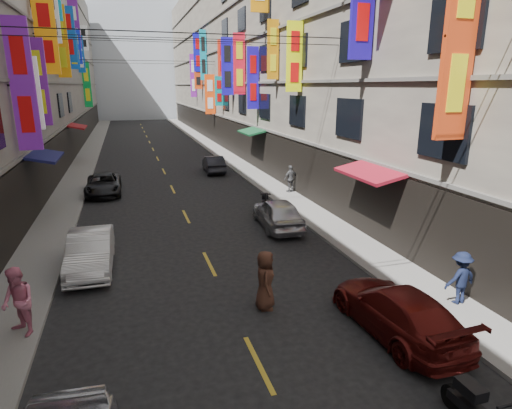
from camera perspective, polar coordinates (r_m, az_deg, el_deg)
sidewalk_left at (r=38.77m, az=-21.89°, el=5.35°), size 2.00×90.00×0.12m
sidewalk_right at (r=39.54m, az=-4.24°, el=6.61°), size 2.00×90.00×0.12m
building_row_right at (r=40.93m, az=4.21°, el=20.15°), size 10.14×90.00×19.00m
haze_block at (r=88.29m, az=-16.02°, el=18.12°), size 18.00×8.00×22.00m
shop_signage at (r=31.23m, az=-12.82°, el=20.52°), size 14.00×55.00×12.30m
street_awnings at (r=22.39m, az=-13.56°, el=6.96°), size 13.99×35.20×0.41m
overhead_cables at (r=26.38m, az=-12.11°, el=20.93°), size 14.00×38.04×1.24m
lane_markings at (r=35.75m, az=-12.62°, el=5.23°), size 0.12×80.20×0.01m
scooter_far_right at (r=21.69m, az=1.21°, el=0.21°), size 0.72×1.77×1.14m
car_left_mid at (r=15.91m, az=-21.20°, el=-5.83°), size 1.47×4.06×1.33m
car_left_far at (r=26.66m, az=-19.67°, el=2.53°), size 1.97×4.24×1.18m
car_right_near at (r=11.85m, az=18.28°, el=-13.26°), size 1.94×4.40×1.26m
car_right_mid at (r=19.17m, az=2.92°, el=-1.13°), size 1.87×4.11×1.37m
car_right_far at (r=31.77m, az=-5.67°, el=5.39°), size 1.50×3.79×1.23m
pedestrian_lfar at (r=12.35m, az=-29.15°, el=-11.29°), size 1.00×1.05×1.79m
pedestrian_rnear at (r=13.68m, az=25.60°, el=-8.79°), size 1.05×0.60×1.56m
pedestrian_rfar at (r=25.20m, az=4.64°, el=3.45°), size 1.04×0.75×1.59m
pedestrian_crossing at (r=12.29m, az=1.22°, el=-10.05°), size 0.78×0.97×1.74m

